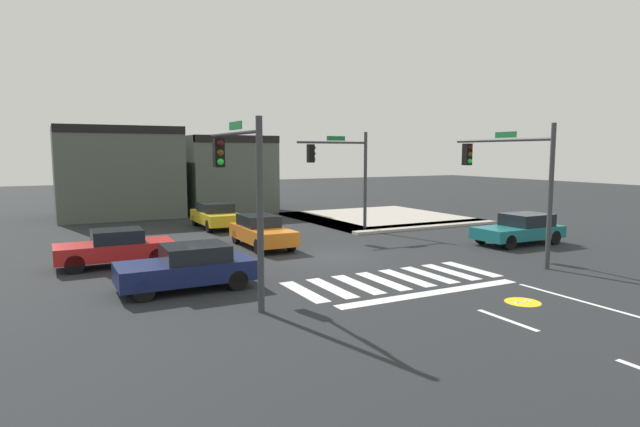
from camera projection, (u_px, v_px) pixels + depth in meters
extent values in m
plane|color=#232628|center=(332.00, 257.00, 22.12)|extent=(120.00, 120.00, 0.00)
cube|color=silver|center=(304.00, 292.00, 16.55)|extent=(0.52, 2.77, 0.01)
cube|color=silver|center=(331.00, 288.00, 17.01)|extent=(0.52, 2.77, 0.01)
cube|color=silver|center=(358.00, 284.00, 17.47)|extent=(0.52, 2.77, 0.01)
cube|color=silver|center=(382.00, 281.00, 17.93)|extent=(0.52, 2.77, 0.01)
cube|color=silver|center=(406.00, 278.00, 18.39)|extent=(0.52, 2.77, 0.01)
cube|color=silver|center=(429.00, 275.00, 18.84)|extent=(0.52, 2.77, 0.01)
cube|color=silver|center=(450.00, 272.00, 19.30)|extent=(0.52, 2.77, 0.01)
cube|color=silver|center=(471.00, 269.00, 19.76)|extent=(0.52, 2.77, 0.01)
cube|color=white|center=(432.00, 293.00, 16.40)|extent=(6.80, 0.50, 0.01)
cube|color=white|center=(507.00, 320.00, 13.75)|extent=(0.16, 2.00, 0.01)
cylinder|color=yellow|center=(523.00, 302.00, 15.40)|extent=(1.03, 1.03, 0.01)
cylinder|color=white|center=(517.00, 303.00, 15.29)|extent=(0.17, 0.17, 0.00)
cylinder|color=white|center=(528.00, 301.00, 15.50)|extent=(0.17, 0.17, 0.00)
cube|color=white|center=(523.00, 302.00, 15.39)|extent=(0.47, 0.04, 0.00)
cube|color=#B2AA9E|center=(423.00, 226.00, 30.83)|extent=(10.00, 1.60, 0.15)
cube|color=#B2AA9E|center=(322.00, 221.00, 33.12)|extent=(1.60, 10.00, 0.15)
cube|color=#B2AA9E|center=(378.00, 217.00, 35.05)|extent=(10.00, 10.00, 0.15)
cube|color=#4C564C|center=(118.00, 172.00, 35.89)|extent=(7.83, 6.42, 6.05)
cube|color=black|center=(122.00, 129.00, 32.92)|extent=(7.83, 0.50, 0.50)
cube|color=#4C564C|center=(226.00, 174.00, 39.24)|extent=(6.07, 6.06, 5.54)
cube|color=black|center=(238.00, 139.00, 36.46)|extent=(6.07, 0.50, 0.50)
cylinder|color=#383A3D|center=(550.00, 197.00, 19.50)|extent=(0.18, 0.18, 5.43)
cylinder|color=#383A3D|center=(501.00, 140.00, 21.47)|extent=(0.12, 5.03, 0.12)
cube|color=black|center=(467.00, 154.00, 23.21)|extent=(0.32, 0.32, 0.95)
sphere|color=#470A0A|center=(470.00, 148.00, 23.03)|extent=(0.22, 0.22, 0.22)
sphere|color=#4C330C|center=(470.00, 154.00, 23.06)|extent=(0.22, 0.22, 0.22)
sphere|color=#1ED833|center=(470.00, 161.00, 23.10)|extent=(0.22, 0.22, 0.22)
cube|color=#197233|center=(506.00, 135.00, 21.22)|extent=(0.03, 1.10, 0.24)
cylinder|color=#383A3D|center=(365.00, 182.00, 29.09)|extent=(0.18, 0.18, 5.46)
cylinder|color=#383A3D|center=(333.00, 143.00, 27.89)|extent=(4.14, 0.12, 0.12)
cube|color=black|center=(311.00, 153.00, 27.36)|extent=(0.32, 0.32, 0.95)
sphere|color=#470A0A|center=(314.00, 148.00, 27.40)|extent=(0.22, 0.22, 0.22)
sphere|color=#4C330C|center=(314.00, 153.00, 27.44)|extent=(0.22, 0.22, 0.22)
sphere|color=#1ED833|center=(314.00, 159.00, 27.47)|extent=(0.22, 0.22, 0.22)
cube|color=#197233|center=(336.00, 138.00, 27.96)|extent=(1.10, 0.03, 0.24)
cylinder|color=#383A3D|center=(260.00, 216.00, 14.16)|extent=(0.18, 0.18, 5.31)
cylinder|color=#383A3D|center=(233.00, 133.00, 15.79)|extent=(0.12, 4.29, 0.12)
cube|color=black|center=(219.00, 153.00, 17.20)|extent=(0.32, 0.32, 0.95)
sphere|color=#470A0A|center=(220.00, 143.00, 17.02)|extent=(0.22, 0.22, 0.22)
sphere|color=#4C330C|center=(220.00, 153.00, 17.05)|extent=(0.22, 0.22, 0.22)
sphere|color=#1ED833|center=(220.00, 162.00, 17.08)|extent=(0.22, 0.22, 0.22)
cube|color=#197233|center=(235.00, 126.00, 15.57)|extent=(0.03, 1.10, 0.24)
cube|color=#196B70|center=(518.00, 232.00, 25.08)|extent=(4.34, 1.95, 0.55)
cube|color=black|center=(527.00, 220.00, 25.27)|extent=(2.07, 1.71, 0.58)
cylinder|color=black|center=(510.00, 242.00, 23.67)|extent=(0.68, 0.22, 0.68)
cylinder|color=black|center=(481.00, 237.00, 25.19)|extent=(0.68, 0.22, 0.68)
cylinder|color=black|center=(554.00, 237.00, 25.02)|extent=(0.68, 0.22, 0.68)
cylinder|color=black|center=(525.00, 233.00, 26.54)|extent=(0.68, 0.22, 0.68)
cube|color=red|center=(115.00, 250.00, 20.27)|extent=(4.28, 1.76, 0.60)
cube|color=black|center=(117.00, 236.00, 20.25)|extent=(1.82, 1.55, 0.50)
cylinder|color=black|center=(151.00, 251.00, 21.64)|extent=(0.69, 0.22, 0.69)
cylinder|color=black|center=(158.00, 257.00, 20.29)|extent=(0.69, 0.22, 0.69)
cylinder|color=black|center=(73.00, 257.00, 20.30)|extent=(0.69, 0.22, 0.69)
cylinder|color=black|center=(75.00, 264.00, 18.95)|extent=(0.69, 0.22, 0.69)
cube|color=gold|center=(216.00, 217.00, 30.42)|extent=(1.91, 4.41, 0.63)
cube|color=black|center=(215.00, 207.00, 30.44)|extent=(1.68, 2.20, 0.52)
cylinder|color=black|center=(238.00, 224.00, 29.52)|extent=(0.22, 0.70, 0.70)
cylinder|color=black|center=(209.00, 226.00, 28.74)|extent=(0.22, 0.70, 0.70)
cylinder|color=black|center=(222.00, 218.00, 32.16)|extent=(0.22, 0.70, 0.70)
cylinder|color=black|center=(195.00, 220.00, 31.39)|extent=(0.22, 0.70, 0.70)
cube|color=orange|center=(262.00, 234.00, 24.24)|extent=(1.75, 4.41, 0.64)
cube|color=black|center=(259.00, 220.00, 24.58)|extent=(1.54, 1.98, 0.51)
cylinder|color=black|center=(291.00, 244.00, 23.31)|extent=(0.22, 0.67, 0.67)
cylinder|color=black|center=(259.00, 247.00, 22.60)|extent=(0.22, 0.67, 0.67)
cylinder|color=black|center=(266.00, 235.00, 25.94)|extent=(0.22, 0.67, 0.67)
cylinder|color=black|center=(236.00, 237.00, 25.24)|extent=(0.22, 0.67, 0.67)
cube|color=#141E4C|center=(186.00, 271.00, 16.77)|extent=(4.21, 1.94, 0.63)
cube|color=black|center=(195.00, 252.00, 16.85)|extent=(2.00, 1.71, 0.50)
cylinder|color=black|center=(144.00, 291.00, 15.39)|extent=(0.65, 0.22, 0.65)
cylinder|color=black|center=(135.00, 279.00, 16.90)|extent=(0.65, 0.22, 0.65)
cylinder|color=black|center=(238.00, 280.00, 16.70)|extent=(0.65, 0.22, 0.65)
cylinder|color=black|center=(221.00, 270.00, 18.22)|extent=(0.65, 0.22, 0.65)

